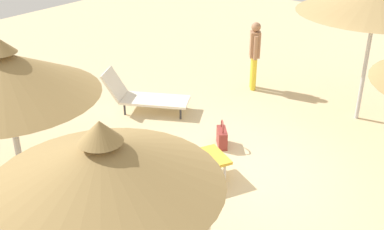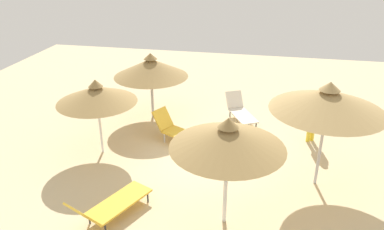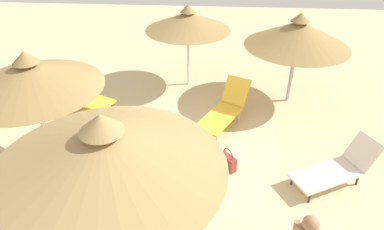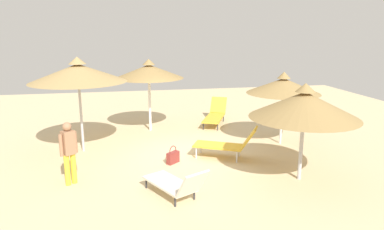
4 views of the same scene
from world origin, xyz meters
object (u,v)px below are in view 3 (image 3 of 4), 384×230
Objects in this scene: parasol_umbrella_center at (30,75)px; handbag at (228,162)px; parasol_umbrella_far_left at (105,150)px; lounge_chair_back at (225,109)px; lounge_chair_edge at (337,168)px; parasol_umbrella_far_right at (298,34)px; lounge_chair_front at (75,93)px; parasol_umbrella_near_right at (188,21)px.

parasol_umbrella_center is 4.17m from handbag.
handbag is at bearing 5.73° from parasol_umbrella_center.
lounge_chair_back is at bearing 70.59° from parasol_umbrella_far_left.
lounge_chair_edge is at bearing -6.05° from handbag.
lounge_chair_back is 1.67m from handbag.
parasol_umbrella_far_right reaches higher than lounge_chair_front.
parasol_umbrella_far_right reaches higher than parasol_umbrella_near_right.
handbag is (1.14, -3.81, -1.78)m from parasol_umbrella_near_right.
lounge_chair_front is at bearing 170.55° from lounge_chair_back.
parasol_umbrella_far_left is 1.53× the size of lounge_chair_back.
parasol_umbrella_center is 1.12× the size of parasol_umbrella_near_right.
lounge_chair_front is (-5.82, -0.70, -1.55)m from parasol_umbrella_far_right.
parasol_umbrella_far_right is 1.11× the size of parasol_umbrella_near_right.
lounge_chair_front reaches higher than handbag.
lounge_chair_edge is (6.27, -2.55, -0.04)m from lounge_chair_front.
parasol_umbrella_far_right reaches higher than handbag.
parasol_umbrella_near_right is at bearing 59.40° from parasol_umbrella_center.
parasol_umbrella_far_left reaches higher than lounge_chair_front.
handbag is at bearing -87.67° from lounge_chair_back.
lounge_chair_edge is (5.77, 0.13, -1.89)m from parasol_umbrella_center.
parasol_umbrella_far_left is 4.92m from lounge_chair_edge.
handbag is at bearing -119.72° from parasol_umbrella_far_right.
parasol_umbrella_far_left is at bearing -120.27° from parasol_umbrella_far_right.
lounge_chair_back reaches higher than lounge_chair_front.
parasol_umbrella_far_left is at bearing -147.36° from lounge_chair_edge.
parasol_umbrella_far_left reaches higher than parasol_umbrella_center.
parasol_umbrella_center reaches higher than lounge_chair_back.
parasol_umbrella_near_right is at bearing 26.73° from lounge_chair_front.
parasol_umbrella_far_right is 1.21× the size of lounge_chair_front.
parasol_umbrella_center is at bearing -178.69° from lounge_chair_edge.
parasol_umbrella_far_left reaches higher than parasol_umbrella_near_right.
lounge_chair_back is 3.69× the size of handbag.
parasol_umbrella_far_left is (-3.29, -5.64, 0.53)m from parasol_umbrella_far_right.
parasol_umbrella_far_left reaches higher than lounge_chair_edge.
parasol_umbrella_center is 3.29m from lounge_chair_front.
lounge_chair_back is (-1.79, -1.37, -1.48)m from parasol_umbrella_far_right.
parasol_umbrella_far_right is 5.16× the size of handbag.
lounge_chair_back is 1.04× the size of lounge_chair_edge.
lounge_chair_front is 1.16× the size of lounge_chair_back.
parasol_umbrella_far_right is 2.70m from lounge_chair_back.
parasol_umbrella_far_left is at bearing -109.41° from lounge_chair_back.
parasol_umbrella_center reaches higher than parasol_umbrella_far_right.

